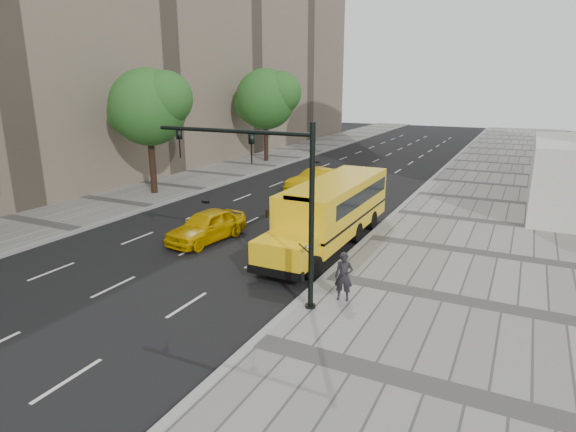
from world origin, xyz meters
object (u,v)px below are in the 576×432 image
at_px(tree_c, 267,99).
at_px(traffic_signal, 273,191).
at_px(taxi_near, 207,226).
at_px(pedestrian, 344,277).
at_px(taxi_far, 317,180).
at_px(school_bus, 333,207).
at_px(tree_b, 149,107).

distance_m(tree_c, traffic_signal, 31.88).
relative_size(taxi_near, pedestrian, 2.57).
distance_m(pedestrian, traffic_signal, 3.92).
bearing_deg(taxi_far, taxi_near, -68.86).
xyz_separation_m(taxi_near, pedestrian, (8.50, -3.67, 0.26)).
height_order(school_bus, traffic_signal, traffic_signal).
relative_size(taxi_far, pedestrian, 2.83).
bearing_deg(traffic_signal, pedestrian, 25.47).
height_order(tree_b, tree_c, tree_c).
distance_m(taxi_near, pedestrian, 9.26).
distance_m(school_bus, pedestrian, 7.07).
xyz_separation_m(tree_b, taxi_near, (9.31, -6.82, -5.28)).
distance_m(tree_c, taxi_near, 25.40).
bearing_deg(school_bus, tree_c, 126.28).
height_order(tree_c, taxi_far, tree_c).
height_order(tree_b, taxi_far, tree_b).
distance_m(taxi_far, pedestrian, 18.41).
distance_m(tree_b, school_bus, 16.04).
height_order(tree_c, school_bus, tree_c).
relative_size(taxi_near, traffic_signal, 0.71).
distance_m(tree_b, taxi_near, 12.69).
bearing_deg(school_bus, traffic_signal, -84.70).
height_order(taxi_near, pedestrian, pedestrian).
bearing_deg(tree_b, traffic_signal, -36.51).
bearing_deg(pedestrian, taxi_far, 104.46).
bearing_deg(taxi_near, taxi_far, 95.20).
bearing_deg(taxi_near, traffic_signal, -29.88).
height_order(tree_c, taxi_near, tree_c).
relative_size(school_bus, taxi_near, 2.55).
bearing_deg(taxi_far, traffic_signal, -48.55).
xyz_separation_m(tree_b, school_bus, (14.90, -4.09, -4.29)).
relative_size(tree_c, pedestrian, 5.08).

